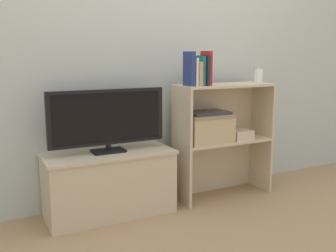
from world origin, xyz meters
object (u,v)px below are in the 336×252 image
book_ivory (193,72)px  baby_monitor (259,76)px  book_navy (189,69)px  storage_basket_left (207,127)px  magazine_stack (236,134)px  tv_stand (109,183)px  book_teal (200,71)px  book_tan (196,74)px  laptop (207,113)px  tv (108,119)px  book_charcoal (203,71)px  book_crimson (206,68)px

book_ivory → baby_monitor: bearing=3.5°
book_navy → storage_basket_left: 0.47m
magazine_stack → tv_stand: bearing=176.9°
tv_stand → magazine_stack: (1.03, -0.06, 0.26)m
book_ivory → book_teal: size_ratio=0.93×
book_tan → laptop: 0.31m
storage_basket_left → baby_monitor: bearing=1.8°
book_tan → magazine_stack: bearing=4.0°
tv → book_navy: size_ratio=3.34×
book_charcoal → storage_basket_left: 0.42m
book_tan → book_charcoal: (0.06, 0.00, 0.02)m
tv_stand → laptop: size_ratio=2.84×
tv_stand → book_crimson: book_crimson is taller
tv_stand → tv: 0.45m
tv_stand → baby_monitor: (1.24, -0.04, 0.71)m
tv → book_navy: bearing=-7.9°
book_navy → baby_monitor: bearing=3.4°
book_charcoal → storage_basket_left: size_ratio=0.59×
tv → laptop: (0.75, -0.06, -0.00)m
book_crimson → laptop: 0.33m
book_teal → baby_monitor: book_teal is taller
book_navy → book_crimson: (0.14, 0.00, 0.00)m
tv → book_ivory: book_ivory is taller
laptop → baby_monitor: bearing=1.8°
book_tan → storage_basket_left: bearing=11.9°
book_ivory → book_teal: 0.06m
book_crimson → magazine_stack: 0.60m
book_charcoal → baby_monitor: bearing=4.1°
tv → tv_stand: bearing=90.0°
baby_monitor → book_charcoal: bearing=-175.9°
tv_stand → book_teal: book_teal is taller
book_navy → laptop: 0.37m
tv_stand → book_teal: 1.02m
tv → baby_monitor: baby_monitor is taller
book_tan → book_teal: 0.04m
book_tan → laptop: book_tan is taller
book_navy → book_crimson: book_crimson is taller
book_teal → book_navy: bearing=180.0°
book_charcoal → magazine_stack: bearing=4.7°
storage_basket_left → magazine_stack: (0.28, 0.00, -0.08)m
book_charcoal → magazine_stack: book_charcoal is taller
book_charcoal → book_ivory: bearing=180.0°
book_crimson → book_ivory: bearing=180.0°
tv_stand → book_navy: size_ratio=3.67×
tv_stand → book_navy: 0.97m
tv → book_charcoal: (0.70, -0.08, 0.31)m
book_charcoal → book_crimson: (0.02, 0.00, 0.02)m
storage_basket_left → magazine_stack: 0.29m
tv → book_charcoal: bearing=-6.6°
book_navy → laptop: size_ratio=0.77×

